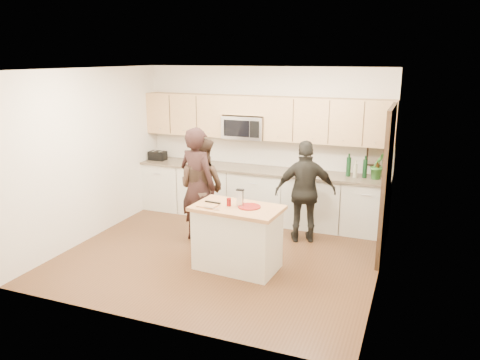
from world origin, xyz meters
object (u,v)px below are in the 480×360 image
at_px(island, 237,237).
at_px(toaster, 158,156).
at_px(woman_center, 202,188).
at_px(woman_right, 305,192).
at_px(woman_left, 198,185).

distance_m(island, toaster, 3.21).
height_order(woman_center, woman_right, woman_center).
distance_m(toaster, woman_right, 3.15).
bearing_deg(woman_right, toaster, -32.38).
bearing_deg(toaster, woman_center, -37.55).
xyz_separation_m(toaster, woman_center, (1.48, -1.14, -0.19)).
bearing_deg(island, woman_right, 69.06).
height_order(island, woman_right, woman_right).
bearing_deg(island, woman_center, 142.23).
relative_size(toaster, woman_center, 0.19).
xyz_separation_m(island, woman_center, (-0.96, 0.87, 0.38)).
height_order(woman_left, woman_right, woman_left).
xyz_separation_m(island, woman_right, (0.63, 1.32, 0.36)).
bearing_deg(woman_center, toaster, -24.97).
distance_m(island, woman_right, 1.50).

